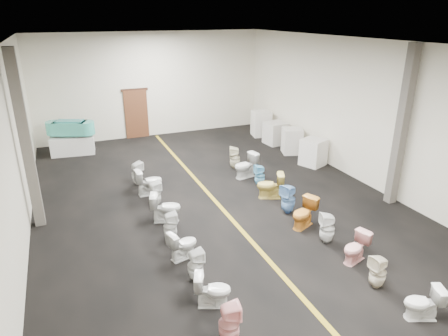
{
  "coord_description": "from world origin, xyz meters",
  "views": [
    {
      "loc": [
        -3.85,
        -9.43,
        5.19
      ],
      "look_at": [
        0.49,
        1.0,
        0.8
      ],
      "focal_mm": 32.0,
      "sensor_mm": 36.0,
      "label": 1
    }
  ],
  "objects_px": {
    "appliance_crate_c": "(275,133)",
    "toilet_right_7": "(270,186)",
    "toilet_left_3": "(229,324)",
    "toilet_right_6": "(288,199)",
    "display_table": "(73,145)",
    "toilet_right_2": "(378,272)",
    "bathtub": "(70,127)",
    "toilet_left_8": "(166,208)",
    "toilet_left_4": "(213,290)",
    "toilet_left_11": "(137,173)",
    "toilet_right_1": "(423,303)",
    "toilet_right_5": "(304,213)",
    "toilet_right_10": "(235,158)",
    "toilet_left_9": "(155,194)",
    "appliance_crate_a": "(313,152)",
    "toilet_left_10": "(149,182)",
    "toilet_right_9": "(246,166)",
    "appliance_crate_b": "(292,141)",
    "appliance_crate_d": "(261,124)",
    "toilet_right_3": "(356,248)",
    "toilet_right_4": "(327,228)",
    "toilet_left_5": "(196,266)",
    "toilet_left_7": "(170,226)",
    "toilet_left_6": "(183,244)"
  },
  "relations": [
    {
      "from": "toilet_right_6",
      "to": "toilet_right_7",
      "type": "distance_m",
      "value": 1.05
    },
    {
      "from": "toilet_right_4",
      "to": "toilet_right_6",
      "type": "height_order",
      "value": "toilet_right_6"
    },
    {
      "from": "display_table",
      "to": "toilet_right_7",
      "type": "relative_size",
      "value": 2.01
    },
    {
      "from": "toilet_left_9",
      "to": "toilet_right_2",
      "type": "distance_m",
      "value": 6.25
    },
    {
      "from": "bathtub",
      "to": "toilet_right_5",
      "type": "xyz_separation_m",
      "value": [
        5.17,
        -8.44,
        -0.68
      ]
    },
    {
      "from": "toilet_right_1",
      "to": "toilet_right_7",
      "type": "xyz_separation_m",
      "value": [
        -0.07,
        5.55,
        0.06
      ]
    },
    {
      "from": "appliance_crate_c",
      "to": "toilet_left_11",
      "type": "distance_m",
      "value": 6.61
    },
    {
      "from": "appliance_crate_b",
      "to": "toilet_right_10",
      "type": "height_order",
      "value": "appliance_crate_b"
    },
    {
      "from": "toilet_left_3",
      "to": "toilet_right_1",
      "type": "height_order",
      "value": "toilet_left_3"
    },
    {
      "from": "display_table",
      "to": "toilet_left_10",
      "type": "bearing_deg",
      "value": -68.57
    },
    {
      "from": "toilet_right_1",
      "to": "toilet_right_5",
      "type": "bearing_deg",
      "value": -156.28
    },
    {
      "from": "appliance_crate_c",
      "to": "toilet_right_10",
      "type": "relative_size",
      "value": 1.13
    },
    {
      "from": "toilet_left_3",
      "to": "toilet_right_6",
      "type": "distance_m",
      "value": 4.98
    },
    {
      "from": "display_table",
      "to": "bathtub",
      "type": "bearing_deg",
      "value": 0.0
    },
    {
      "from": "toilet_left_11",
      "to": "bathtub",
      "type": "bearing_deg",
      "value": 1.73
    },
    {
      "from": "toilet_left_4",
      "to": "toilet_right_1",
      "type": "bearing_deg",
      "value": -95.44
    },
    {
      "from": "toilet_right_7",
      "to": "appliance_crate_d",
      "type": "bearing_deg",
      "value": 178.72
    },
    {
      "from": "toilet_right_1",
      "to": "toilet_right_3",
      "type": "xyz_separation_m",
      "value": [
        0.09,
        1.91,
        0.01
      ]
    },
    {
      "from": "toilet_right_10",
      "to": "toilet_right_3",
      "type": "bearing_deg",
      "value": 24.67
    },
    {
      "from": "appliance_crate_b",
      "to": "toilet_right_5",
      "type": "bearing_deg",
      "value": -118.63
    },
    {
      "from": "toilet_left_6",
      "to": "toilet_right_5",
      "type": "relative_size",
      "value": 0.89
    },
    {
      "from": "toilet_right_9",
      "to": "toilet_right_1",
      "type": "bearing_deg",
      "value": -10.93
    },
    {
      "from": "display_table",
      "to": "toilet_right_7",
      "type": "distance_m",
      "value": 8.38
    },
    {
      "from": "toilet_left_3",
      "to": "toilet_left_5",
      "type": "relative_size",
      "value": 1.09
    },
    {
      "from": "toilet_left_4",
      "to": "toilet_left_11",
      "type": "height_order",
      "value": "toilet_left_11"
    },
    {
      "from": "toilet_right_7",
      "to": "display_table",
      "type": "bearing_deg",
      "value": -117.68
    },
    {
      "from": "display_table",
      "to": "appliance_crate_b",
      "type": "xyz_separation_m",
      "value": [
        8.0,
        -3.24,
        0.14
      ]
    },
    {
      "from": "toilet_left_10",
      "to": "toilet_right_5",
      "type": "xyz_separation_m",
      "value": [
        3.24,
        -3.52,
        -0.02
      ]
    },
    {
      "from": "toilet_right_3",
      "to": "toilet_right_4",
      "type": "bearing_deg",
      "value": 169.39
    },
    {
      "from": "toilet_left_10",
      "to": "toilet_left_11",
      "type": "height_order",
      "value": "toilet_left_10"
    },
    {
      "from": "toilet_right_7",
      "to": "appliance_crate_a",
      "type": "bearing_deg",
      "value": 147.65
    },
    {
      "from": "appliance_crate_b",
      "to": "toilet_right_6",
      "type": "relative_size",
      "value": 1.16
    },
    {
      "from": "display_table",
      "to": "toilet_left_9",
      "type": "height_order",
      "value": "toilet_left_9"
    },
    {
      "from": "bathtub",
      "to": "toilet_left_8",
      "type": "bearing_deg",
      "value": -51.31
    },
    {
      "from": "toilet_left_9",
      "to": "toilet_right_3",
      "type": "height_order",
      "value": "toilet_left_9"
    },
    {
      "from": "toilet_left_7",
      "to": "toilet_right_9",
      "type": "xyz_separation_m",
      "value": [
        3.4,
        2.89,
        0.06
      ]
    },
    {
      "from": "appliance_crate_b",
      "to": "toilet_left_9",
      "type": "xyz_separation_m",
      "value": [
        -6.1,
        -2.52,
        -0.12
      ]
    },
    {
      "from": "appliance_crate_c",
      "to": "toilet_right_7",
      "type": "xyz_separation_m",
      "value": [
        -2.8,
        -4.65,
        -0.06
      ]
    },
    {
      "from": "display_table",
      "to": "appliance_crate_c",
      "type": "distance_m",
      "value": 8.23
    },
    {
      "from": "display_table",
      "to": "toilet_right_2",
      "type": "xyz_separation_m",
      "value": [
        5.16,
        -11.1,
        0.01
      ]
    },
    {
      "from": "display_table",
      "to": "toilet_right_1",
      "type": "xyz_separation_m",
      "value": [
        5.27,
        -12.11,
        -0.02
      ]
    },
    {
      "from": "appliance_crate_a",
      "to": "toilet_right_6",
      "type": "distance_m",
      "value": 4.05
    },
    {
      "from": "toilet_right_3",
      "to": "toilet_right_4",
      "type": "xyz_separation_m",
      "value": [
        -0.11,
        0.9,
        0.05
      ]
    },
    {
      "from": "toilet_left_10",
      "to": "toilet_right_9",
      "type": "height_order",
      "value": "toilet_right_9"
    },
    {
      "from": "appliance_crate_b",
      "to": "appliance_crate_d",
      "type": "bearing_deg",
      "value": 90.0
    },
    {
      "from": "bathtub",
      "to": "toilet_right_6",
      "type": "distance_m",
      "value": 9.24
    },
    {
      "from": "toilet_left_3",
      "to": "toilet_left_10",
      "type": "relative_size",
      "value": 0.96
    },
    {
      "from": "toilet_left_3",
      "to": "toilet_right_1",
      "type": "relative_size",
      "value": 1.16
    },
    {
      "from": "appliance_crate_d",
      "to": "toilet_right_2",
      "type": "relative_size",
      "value": 1.53
    },
    {
      "from": "appliance_crate_a",
      "to": "toilet_left_4",
      "type": "bearing_deg",
      "value": -137.18
    }
  ]
}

